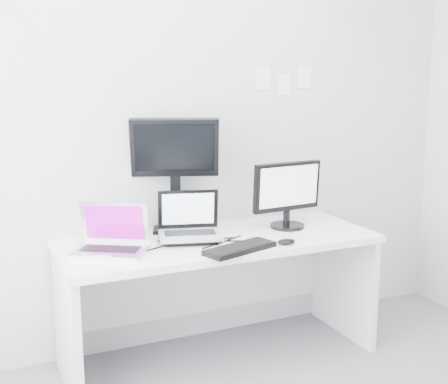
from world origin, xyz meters
The scene contains 12 objects.
back_wall centered at (0.00, 1.60, 1.35)m, with size 3.60×3.60×0.00m, color silver.
desk centered at (0.00, 1.25, 0.36)m, with size 1.80×0.70×0.73m, color white.
macbook centered at (-0.64, 1.21, 0.87)m, with size 0.36×0.27×0.27m, color #B0B0B4.
speaker centered at (-0.13, 1.42, 0.81)m, with size 0.08×0.08×0.16m, color black.
dell_laptop centered at (-0.18, 1.25, 0.87)m, with size 0.34×0.27×0.28m, color #9EA1A5.
rear_monitor centered at (-0.17, 1.51, 1.08)m, with size 0.51×0.18×0.69m, color black.
samsung_monitor centered at (0.47, 1.30, 0.94)m, with size 0.45×0.21×0.42m, color black.
keyboard centered at (0.00, 0.98, 0.74)m, with size 0.41×0.15×0.03m, color black.
mouse centered at (0.28, 0.98, 0.75)m, with size 0.10×0.06×0.03m, color black.
wall_note_0 centered at (0.45, 1.59, 1.62)m, with size 0.10×0.00×0.14m, color white.
wall_note_1 centered at (0.60, 1.59, 1.58)m, with size 0.09×0.00×0.13m, color white.
wall_note_2 centered at (0.75, 1.59, 1.63)m, with size 0.10×0.00×0.14m, color white.
Camera 1 is at (-1.32, -1.74, 1.64)m, focal length 47.72 mm.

